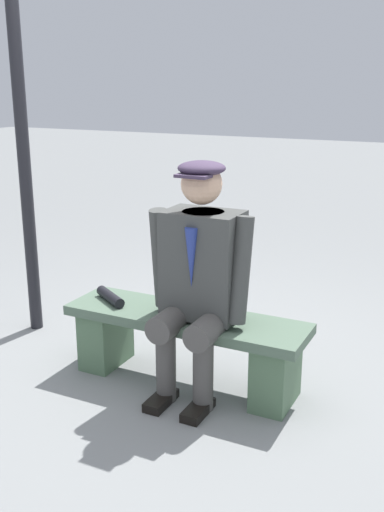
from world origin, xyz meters
TOP-DOWN VIEW (x-y plane):
  - ground_plane at (0.00, 0.00)m, footprint 30.00×30.00m
  - bench at (0.00, 0.00)m, footprint 1.41×0.39m
  - seated_man at (-0.11, 0.05)m, footprint 0.59×0.55m
  - rolled_magazine at (0.49, 0.02)m, footprint 0.27×0.20m
  - lamp_post at (1.32, -0.25)m, footprint 0.25×0.25m

SIDE VIEW (x-z plane):
  - ground_plane at x=0.00m, z-range 0.00..0.00m
  - bench at x=0.00m, z-range 0.06..0.48m
  - rolled_magazine at x=0.49m, z-range 0.42..0.48m
  - seated_man at x=-0.11m, z-range 0.05..1.35m
  - lamp_post at x=1.32m, z-range 0.55..3.53m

